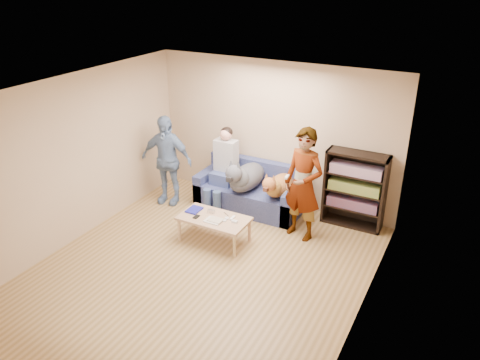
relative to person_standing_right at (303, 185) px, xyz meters
The scene contains 27 objects.
ground 2.04m from the person_standing_right, 120.19° to the right, with size 5.00×5.00×0.00m, color olive.
ceiling 2.48m from the person_standing_right, 120.19° to the right, with size 5.00×5.00×0.00m, color white.
wall_back 1.36m from the person_standing_right, 134.79° to the left, with size 4.50×4.50×0.00m, color tan.
wall_front 4.20m from the person_standing_right, 102.68° to the right, with size 4.50×4.50×0.00m, color tan.
wall_left 3.56m from the person_standing_right, 153.54° to the right, with size 5.00×5.00×0.00m, color tan.
wall_right 2.10m from the person_standing_right, 49.78° to the right, with size 5.00×5.00×0.00m, color tan.
blanket 0.65m from the person_standing_right, 128.96° to the left, with size 0.46×0.39×0.16m, color #AAAAAF.
person_standing_right is the anchor object (origin of this frame).
person_standing_left 2.62m from the person_standing_right, behind, with size 0.97×0.41×1.66m, color #7C9CC7.
held_controller 0.33m from the person_standing_right, 135.00° to the right, with size 0.04×0.12×0.03m, color silver.
notebook_blue 1.79m from the person_standing_right, 154.41° to the right, with size 0.20×0.26×0.03m, color navy.
papers 1.51m from the person_standing_right, 141.03° to the right, with size 0.26×0.20×0.01m, color silver.
magazine 1.47m from the person_standing_right, 140.90° to the right, with size 0.22×0.17×0.01m, color #BCB097.
camera_silver 1.52m from the person_standing_right, 152.12° to the right, with size 0.11×0.06×0.05m, color silver.
controller_a 1.22m from the person_standing_right, 141.59° to the right, with size 0.04×0.13×0.03m, color white.
controller_b 1.21m from the person_standing_right, 135.79° to the right, with size 0.09×0.06×0.03m, color silver.
headphone_cup_a 1.35m from the person_standing_right, 139.57° to the right, with size 0.07×0.07×0.02m, color silver.
headphone_cup_b 1.30m from the person_standing_right, 142.46° to the right, with size 0.07×0.07×0.02m, color silver.
pen_orange 1.59m from the person_standing_right, 140.93° to the right, with size 0.01×0.01×0.14m, color orange.
pen_black 1.30m from the person_standing_right, 149.30° to the right, with size 0.01×0.01×0.14m, color black.
wallet 1.75m from the person_standing_right, 146.95° to the right, with size 0.07×0.12×0.01m, color black.
sofa 1.43m from the person_standing_right, 155.98° to the left, with size 1.90×0.85×0.82m.
person_seated 1.71m from the person_standing_right, 166.66° to the left, with size 0.40×0.73×1.47m.
dog_gray 1.25m from the person_standing_right, 165.23° to the left, with size 0.48×1.28×0.69m.
dog_tan 0.75m from the person_standing_right, 147.45° to the left, with size 0.37×1.15×0.54m.
coffee_table 1.51m from the person_standing_right, 145.49° to the right, with size 1.10×0.60×0.42m.
bookshelf 1.01m from the person_standing_right, 49.98° to the left, with size 1.00×0.34×1.30m.
Camera 1 is at (3.12, -4.70, 4.02)m, focal length 35.00 mm.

